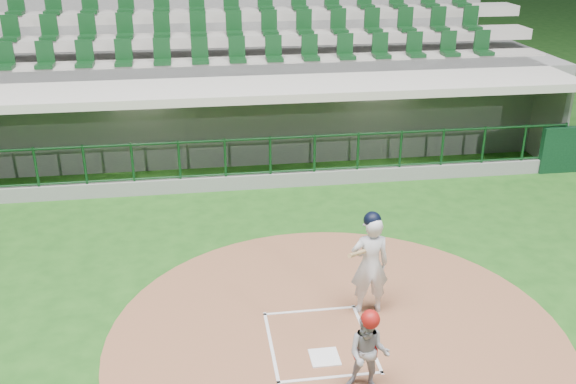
{
  "coord_description": "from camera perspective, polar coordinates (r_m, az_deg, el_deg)",
  "views": [
    {
      "loc": [
        -1.67,
        -8.32,
        6.03
      ],
      "look_at": [
        -0.07,
        2.6,
        1.3
      ],
      "focal_mm": 40.0,
      "sensor_mm": 36.0,
      "label": 1
    }
  ],
  "objects": [
    {
      "name": "batter",
      "position": [
        10.47,
        7.29,
        -6.26
      ],
      "size": [
        0.86,
        0.86,
        1.8
      ],
      "color": "silver",
      "rests_on": "dirt_circle"
    },
    {
      "name": "seating_deck",
      "position": [
        19.84,
        -3.35,
        9.74
      ],
      "size": [
        17.0,
        6.72,
        5.15
      ],
      "color": "slate",
      "rests_on": "ground"
    },
    {
      "name": "dugout_structure",
      "position": [
        17.0,
        -1.92,
        5.84
      ],
      "size": [
        16.4,
        3.7,
        3.0
      ],
      "color": "gray",
      "rests_on": "ground"
    },
    {
      "name": "catcher",
      "position": [
        8.98,
        7.15,
        -13.9
      ],
      "size": [
        0.71,
        0.63,
        1.28
      ],
      "color": "#96969B",
      "rests_on": "dirt_circle"
    },
    {
      "name": "batter_box_chalk",
      "position": [
        10.16,
        2.81,
        -13.12
      ],
      "size": [
        1.55,
        1.8,
        0.01
      ],
      "color": "white",
      "rests_on": "ground"
    },
    {
      "name": "dirt_circle",
      "position": [
        10.3,
        4.38,
        -12.68
      ],
      "size": [
        7.2,
        7.2,
        0.01
      ],
      "primitive_type": "cylinder",
      "color": "brown",
      "rests_on": "ground"
    },
    {
      "name": "home_plate",
      "position": [
        9.84,
        3.27,
        -14.46
      ],
      "size": [
        0.43,
        0.43,
        0.02
      ],
      "primitive_type": "cube",
      "color": "white",
      "rests_on": "dirt_circle"
    },
    {
      "name": "ground",
      "position": [
        10.41,
        2.49,
        -12.23
      ],
      "size": [
        120.0,
        120.0,
        0.0
      ],
      "primitive_type": "plane",
      "color": "#1B4B15",
      "rests_on": "ground"
    }
  ]
}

